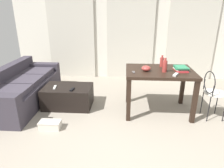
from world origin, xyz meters
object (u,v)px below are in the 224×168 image
shoebox (50,125)px  couch (22,89)px  book_stack (181,68)px  tv_remote_on_table (176,75)px  bottle_far (165,66)px  tv_remote_secondary (72,89)px  bowl (146,68)px  tv_remote_primary (55,87)px  wire_chair (212,89)px  coffee_table (68,96)px  craft_table (159,76)px  scissors (134,72)px  bottle_near (162,62)px

shoebox → couch: bearing=134.0°
book_stack → tv_remote_on_table: book_stack is taller
bottle_far → tv_remote_secondary: bottle_far is taller
bowl → book_stack: bowl is taller
book_stack → tv_remote_primary: book_stack is taller
couch → wire_chair: size_ratio=2.47×
bottle_far → tv_remote_on_table: bearing=-50.7°
tv_remote_on_table → shoebox: size_ratio=0.48×
bowl → tv_remote_secondary: size_ratio=1.11×
coffee_table → tv_remote_on_table: (1.90, -0.39, 0.61)m
tv_remote_primary → shoebox: bearing=-89.2°
bowl → shoebox: (-1.53, -0.63, -0.78)m
craft_table → bottle_far: size_ratio=4.91×
craft_table → book_stack: (0.35, 0.00, 0.15)m
wire_chair → bottle_far: 0.89m
bottle_far → bowl: size_ratio=1.52×
tv_remote_secondary → coffee_table: bearing=139.2°
tv_remote_on_table → tv_remote_secondary: 1.82m
craft_table → scissors: 0.50m
craft_table → tv_remote_primary: 1.93m
coffee_table → tv_remote_on_table: 2.03m
wire_chair → couch: bearing=173.4°
bottle_far → craft_table: bearing=119.5°
coffee_table → bottle_near: bearing=4.3°
tv_remote_primary → tv_remote_secondary: (0.35, -0.09, 0.00)m
craft_table → shoebox: 2.00m
wire_chair → tv_remote_primary: 2.79m
couch → book_stack: 3.08m
tv_remote_on_table → scissors: bearing=-160.1°
scissors → tv_remote_secondary: 1.18m
craft_table → scissors: bearing=-158.8°
bottle_near → wire_chair: bearing=-28.0°
coffee_table → tv_remote_primary: size_ratio=4.86×
tv_remote_secondary → bottle_near: bearing=18.9°
tv_remote_secondary → craft_table: bearing=10.7°
wire_chair → bottle_near: 0.97m
tv_remote_on_table → shoebox: 2.16m
book_stack → scissors: (-0.81, -0.18, -0.03)m
tv_remote_on_table → tv_remote_primary: (-2.12, 0.32, -0.40)m
coffee_table → scissors: bearing=-12.9°
bowl → scissors: bowl is taller
couch → bottle_far: bearing=-6.8°
book_stack → scissors: 0.83m
tv_remote_on_table → bowl: bearing=-176.6°
bowl → tv_remote_primary: bearing=176.3°
scissors → couch: bearing=169.7°
couch → craft_table: craft_table is taller
bowl → bottle_near: bearing=44.2°
coffee_table → tv_remote_on_table: tv_remote_on_table is taller
tv_remote_primary → shoebox: (0.14, -0.74, -0.35)m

